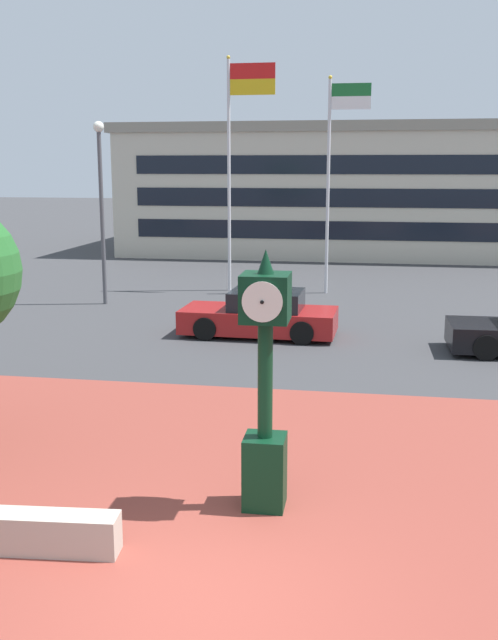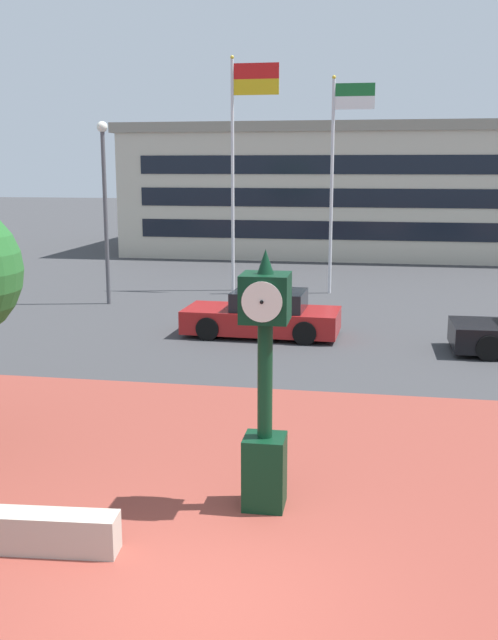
{
  "view_description": "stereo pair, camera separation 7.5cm",
  "coord_description": "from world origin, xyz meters",
  "views": [
    {
      "loc": [
        1.79,
        -7.2,
        4.66
      ],
      "look_at": [
        0.11,
        2.65,
        2.59
      ],
      "focal_mm": 41.75,
      "sensor_mm": 36.0,
      "label": 1
    },
    {
      "loc": [
        1.86,
        -7.19,
        4.66
      ],
      "look_at": [
        0.11,
        2.65,
        2.59
      ],
      "focal_mm": 41.75,
      "sensor_mm": 36.0,
      "label": 2
    }
  ],
  "objects": [
    {
      "name": "street_clock",
      "position": [
        0.38,
        2.36,
        1.68
      ],
      "size": [
        0.65,
        0.76,
        3.6
      ],
      "rotation": [
        0.0,
        0.0,
        0.02
      ],
      "color": "black",
      "rests_on": "ground"
    },
    {
      "name": "flagpole_primary",
      "position": [
        -3.43,
        20.41,
        5.21
      ],
      "size": [
        1.78,
        0.14,
        8.58
      ],
      "color": "silver",
      "rests_on": "ground"
    },
    {
      "name": "ground_plane",
      "position": [
        0.0,
        0.0,
        0.0
      ],
      "size": [
        200.0,
        200.0,
        0.0
      ],
      "primitive_type": "plane",
      "color": "#38383A"
    },
    {
      "name": "civic_building",
      "position": [
        1.89,
        35.58,
        3.41
      ],
      "size": [
        27.37,
        12.43,
        6.81
      ],
      "color": "beige",
      "rests_on": "ground"
    },
    {
      "name": "flagpole_secondary",
      "position": [
        0.18,
        20.41,
        4.6
      ],
      "size": [
        1.52,
        0.14,
        7.82
      ],
      "color": "silver",
      "rests_on": "ground"
    },
    {
      "name": "street_lamp_post",
      "position": [
        -7.34,
        16.86,
        3.78
      ],
      "size": [
        0.36,
        0.36,
        6.12
      ],
      "color": "#4C4C51",
      "rests_on": "ground"
    },
    {
      "name": "plaza_brick_paving",
      "position": [
        0.0,
        1.94,
        0.0
      ],
      "size": [
        44.0,
        11.89,
        0.01
      ],
      "primitive_type": "cube",
      "color": "brown",
      "rests_on": "ground"
    },
    {
      "name": "car_street_distant",
      "position": [
        -1.3,
        12.93,
        0.57
      ],
      "size": [
        4.34,
        2.02,
        1.28
      ],
      "rotation": [
        0.0,
        0.0,
        1.54
      ],
      "color": "maroon",
      "rests_on": "ground"
    }
  ]
}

